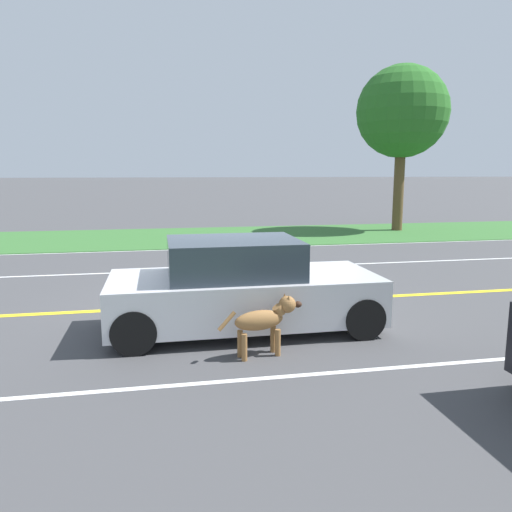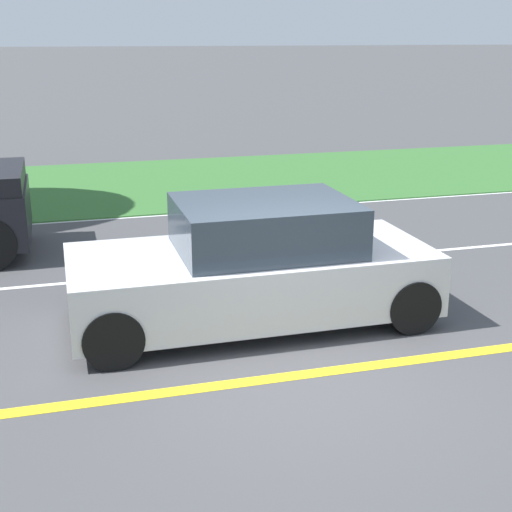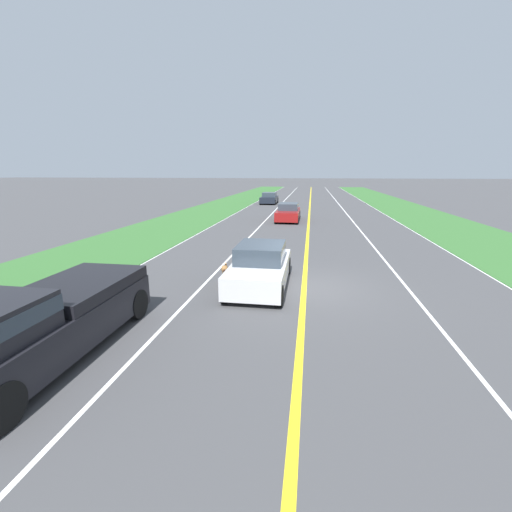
# 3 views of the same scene
# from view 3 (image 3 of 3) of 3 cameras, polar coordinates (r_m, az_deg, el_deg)

# --- Properties ---
(ground_plane) EXTENTS (400.00, 400.00, 0.00)m
(ground_plane) POSITION_cam_3_polar(r_m,az_deg,el_deg) (11.95, 8.02, -5.19)
(ground_plane) COLOR #424244
(centre_divider_line) EXTENTS (0.18, 160.00, 0.01)m
(centre_divider_line) POSITION_cam_3_polar(r_m,az_deg,el_deg) (11.95, 8.02, -5.18)
(centre_divider_line) COLOR yellow
(centre_divider_line) RESTS_ON ground
(lane_edge_line_right) EXTENTS (0.14, 160.00, 0.01)m
(lane_edge_line_right) POSITION_cam_3_polar(r_m,az_deg,el_deg) (13.91, -22.23, -3.35)
(lane_edge_line_right) COLOR white
(lane_edge_line_right) RESTS_ON ground
(lane_dash_same_dir) EXTENTS (0.10, 160.00, 0.01)m
(lane_dash_same_dir) POSITION_cam_3_polar(r_m,az_deg,el_deg) (12.49, -8.30, -4.34)
(lane_dash_same_dir) COLOR white
(lane_dash_same_dir) RESTS_ON ground
(lane_dash_oncoming) EXTENTS (0.10, 160.00, 0.01)m
(lane_dash_oncoming) POSITION_cam_3_polar(r_m,az_deg,el_deg) (12.41, 24.46, -5.60)
(lane_dash_oncoming) COLOR white
(lane_dash_oncoming) RESTS_ON ground
(grass_verge_right) EXTENTS (6.00, 160.00, 0.03)m
(grass_verge_right) POSITION_cam_3_polar(r_m,az_deg,el_deg) (15.66, -31.68, -2.52)
(grass_verge_right) COLOR #33662D
(grass_verge_right) RESTS_ON ground
(ego_car) EXTENTS (1.87, 4.21, 1.46)m
(ego_car) POSITION_cam_3_polar(r_m,az_deg,el_deg) (11.79, 0.71, -1.88)
(ego_car) COLOR silver
(ego_car) RESTS_ON ground
(dog) EXTENTS (0.41, 1.23, 0.83)m
(dog) POSITION_cam_3_polar(r_m,az_deg,el_deg) (11.94, -5.15, -2.52)
(dog) COLOR olive
(dog) RESTS_ON ground
(pickup_truck) EXTENTS (2.00, 5.34, 1.75)m
(pickup_truck) POSITION_cam_3_polar(r_m,az_deg,el_deg) (8.41, -32.53, -9.20)
(pickup_truck) COLOR black
(pickup_truck) RESTS_ON ground
(car_trailing_near) EXTENTS (1.82, 4.68, 1.39)m
(car_trailing_near) POSITION_cam_3_polar(r_m,az_deg,el_deg) (28.12, 5.39, 7.23)
(car_trailing_near) COLOR maroon
(car_trailing_near) RESTS_ON ground
(car_trailing_mid) EXTENTS (1.93, 4.23, 1.36)m
(car_trailing_mid) POSITION_cam_3_polar(r_m,az_deg,el_deg) (43.10, 2.22, 9.57)
(car_trailing_mid) COLOR black
(car_trailing_mid) RESTS_ON ground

